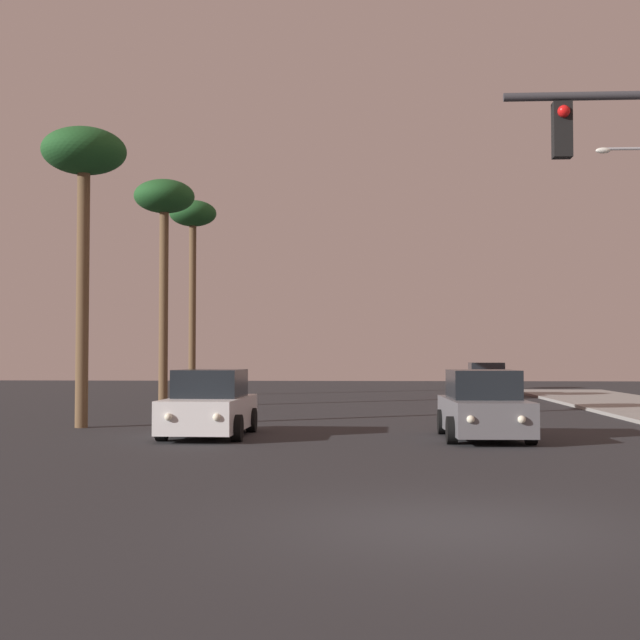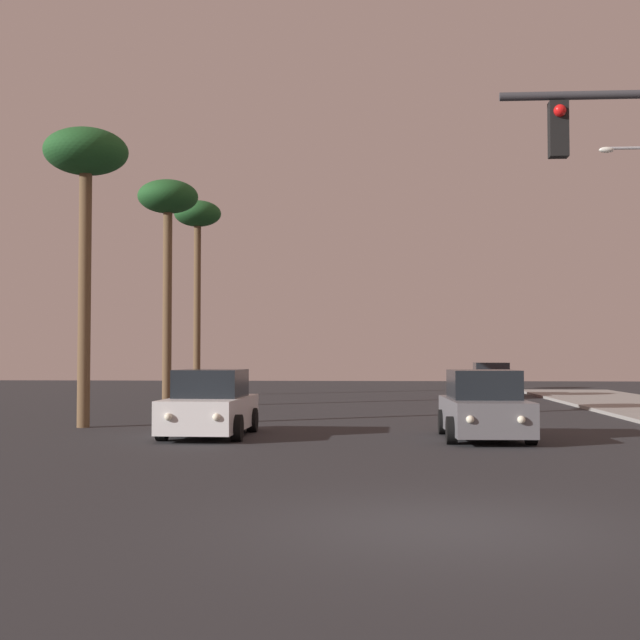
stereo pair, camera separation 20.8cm
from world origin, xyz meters
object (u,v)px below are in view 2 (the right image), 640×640
car_red (491,381)px  palm_tree_near (86,168)px  palm_tree_mid (168,210)px  car_grey (484,408)px  palm_tree_far (198,226)px  car_white (210,406)px

car_red → palm_tree_near: bearing=55.8°
palm_tree_mid → palm_tree_near: size_ratio=1.06×
car_grey → palm_tree_far: bearing=-64.4°
car_white → palm_tree_far: (-4.96, 22.43, 7.89)m
car_grey → palm_tree_mid: bearing=-51.2°
car_white → palm_tree_far: palm_tree_far is taller
car_red → palm_tree_mid: size_ratio=0.48×
palm_tree_mid → car_grey: bearing=-49.4°
palm_tree_near → car_red: bearing=54.4°
car_grey → palm_tree_mid: palm_tree_mid is taller
palm_tree_mid → palm_tree_far: (-0.86, 10.00, 0.81)m
palm_tree_near → car_grey: bearing=-14.2°
car_red → palm_tree_mid: (-13.88, -9.34, 7.08)m
car_grey → palm_tree_far: size_ratio=0.44×
car_red → car_grey: bearing=83.9°
car_grey → palm_tree_mid: (-10.93, 12.76, 7.08)m
car_grey → palm_tree_near: (-10.92, 2.76, 6.65)m
car_grey → car_white: bearing=-4.6°
palm_tree_far → car_grey: bearing=-62.6°
car_white → palm_tree_far: 24.29m
palm_tree_near → car_white: bearing=-30.7°
car_red → palm_tree_far: size_ratio=0.44×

